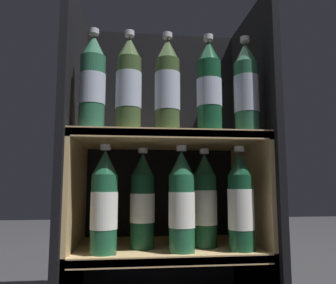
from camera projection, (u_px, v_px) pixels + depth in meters
The scene contains 15 objects.
fridge_back_wall at pixel (161, 163), 1.14m from camera, with size 0.56×0.02×0.93m, color black.
fridge_side_left at pixel (72, 158), 0.93m from camera, with size 0.02×0.37×0.93m, color black.
fridge_side_right at pixel (255, 160), 0.99m from camera, with size 0.02×0.37×0.93m, color black.
shelf_lower at pixel (166, 262), 0.92m from camera, with size 0.52×0.33×0.22m.
shelf_upper at pixel (166, 190), 0.95m from camera, with size 0.52×0.33×0.53m.
bottle_upper_front_0 at pixel (92, 84), 0.85m from camera, with size 0.07×0.07×0.27m.
bottle_upper_front_1 at pixel (129, 85), 0.86m from camera, with size 0.07×0.07×0.27m.
bottle_upper_front_2 at pixel (167, 87), 0.87m from camera, with size 0.07×0.07×0.27m.
bottle_upper_front_3 at pixel (209, 88), 0.88m from camera, with size 0.07×0.07×0.27m.
bottle_upper_front_4 at pixel (246, 89), 0.90m from camera, with size 0.07×0.07×0.27m.
bottle_lower_front_0 at pixel (104, 204), 0.81m from camera, with size 0.07×0.07×0.27m.
bottle_lower_front_1 at pixel (182, 204), 0.84m from camera, with size 0.07×0.07×0.27m.
bottle_lower_front_2 at pixel (241, 204), 0.85m from camera, with size 0.07×0.07×0.27m.
bottle_lower_back_0 at pixel (142, 202), 0.90m from camera, with size 0.07×0.07×0.27m.
bottle_lower_back_1 at pixel (205, 202), 0.92m from camera, with size 0.07×0.07×0.27m.
Camera 1 is at (-0.10, -0.79, 0.39)m, focal length 35.00 mm.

